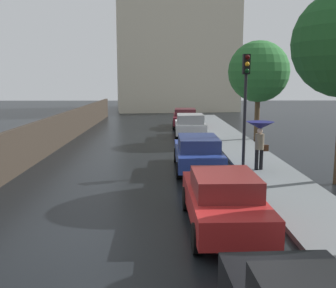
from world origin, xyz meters
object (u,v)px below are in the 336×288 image
object	(u,v)px
car_red_far_ahead	(223,200)
car_blue_behind_camera	(198,152)
car_maroon_near_kerb	(185,118)
street_tree_far	(259,72)
pedestrian_with_umbrella_far	(260,131)
car_white_mid_road	(190,125)
traffic_light	(246,90)

from	to	relation	value
car_red_far_ahead	car_blue_behind_camera	xyz separation A→B (m)	(-0.06, 6.12, 0.00)
car_maroon_near_kerb	street_tree_far	distance (m)	8.28
car_blue_behind_camera	street_tree_far	world-z (taller)	street_tree_far
pedestrian_with_umbrella_far	car_blue_behind_camera	bearing A→B (deg)	160.23
car_red_far_ahead	pedestrian_with_umbrella_far	bearing A→B (deg)	67.22
car_white_mid_road	traffic_light	bearing A→B (deg)	-79.25
car_white_mid_road	traffic_light	world-z (taller)	traffic_light
car_maroon_near_kerb	car_blue_behind_camera	size ratio (longest dim) A/B	1.05
car_maroon_near_kerb	pedestrian_with_umbrella_far	distance (m)	14.71
car_white_mid_road	traffic_light	distance (m)	9.29
pedestrian_with_umbrella_far	traffic_light	size ratio (longest dim) A/B	0.42
car_blue_behind_camera	pedestrian_with_umbrella_far	world-z (taller)	pedestrian_with_umbrella_far
car_white_mid_road	pedestrian_with_umbrella_far	distance (m)	9.62
car_red_far_ahead	car_white_mid_road	bearing A→B (deg)	87.86
car_blue_behind_camera	street_tree_far	bearing A→B (deg)	61.22
street_tree_far	car_red_far_ahead	bearing A→B (deg)	-106.46
pedestrian_with_umbrella_far	traffic_light	xyz separation A→B (m)	(-0.48, 0.52, 1.52)
car_blue_behind_camera	traffic_light	world-z (taller)	traffic_light
car_white_mid_road	car_blue_behind_camera	size ratio (longest dim) A/B	0.89
car_maroon_near_kerb	car_white_mid_road	bearing A→B (deg)	-87.24
car_red_far_ahead	car_blue_behind_camera	distance (m)	6.12
pedestrian_with_umbrella_far	street_tree_far	xyz separation A→B (m)	(1.78, 7.91, 2.34)
car_maroon_near_kerb	traffic_light	distance (m)	14.31
car_blue_behind_camera	street_tree_far	distance (m)	9.01
street_tree_far	car_white_mid_road	bearing A→B (deg)	158.58
car_maroon_near_kerb	car_red_far_ahead	world-z (taller)	car_maroon_near_kerb
car_red_far_ahead	street_tree_far	world-z (taller)	street_tree_far
car_red_far_ahead	car_blue_behind_camera	bearing A→B (deg)	89.37
pedestrian_with_umbrella_far	car_maroon_near_kerb	bearing A→B (deg)	91.30
car_maroon_near_kerb	car_red_far_ahead	distance (m)	20.13
car_maroon_near_kerb	car_white_mid_road	distance (m)	5.17
car_blue_behind_camera	pedestrian_with_umbrella_far	size ratio (longest dim) A/B	2.38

